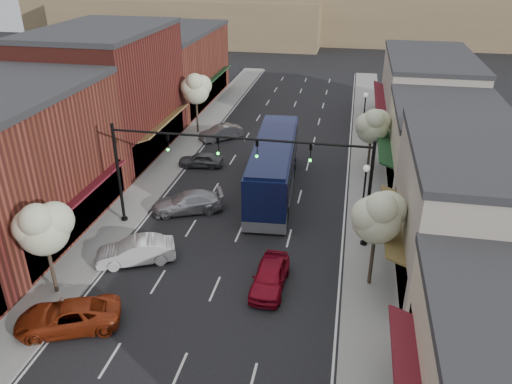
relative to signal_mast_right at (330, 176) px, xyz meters
The scene contains 28 objects.
ground 10.81m from the signal_mast_right, 125.10° to the right, with size 160.00×160.00×0.00m, color black.
sidewalk_left 18.10m from the signal_mast_right, 143.17° to the left, with size 2.80×73.00×0.15m, color gray.
sidewalk_right 11.78m from the signal_mast_right, 75.18° to the left, with size 2.80×73.00×0.15m, color gray.
curb_left 17.04m from the signal_mast_right, 140.24° to the left, with size 0.25×73.00×0.17m, color gray.
curb_right 11.53m from the signal_mast_right, 82.52° to the left, with size 0.25×73.00×0.17m, color gray.
bldg_left_midnear 19.95m from the signal_mast_right, behind, with size 10.14×14.10×9.40m.
bldg_left_midfar 23.22m from the signal_mast_right, 148.85° to the left, with size 10.14×14.10×10.90m.
bldg_left_far 34.32m from the signal_mast_right, 125.32° to the left, with size 10.14×18.10×8.40m.
bldg_right_midnear 8.37m from the signal_mast_right, 13.86° to the right, with size 9.14×12.10×7.90m.
bldg_right_midfar 12.94m from the signal_mast_right, 51.07° to the left, with size 9.14×12.10×6.40m.
bldg_right_far 25.35m from the signal_mast_right, 71.37° to the left, with size 9.14×16.10×7.40m.
hill_far 82.21m from the signal_mast_right, 93.92° to the left, with size 120.00×30.00×12.00m, color #7A6647.
hill_near 76.41m from the signal_mast_right, 113.63° to the left, with size 50.00×20.00×8.00m, color #7A6647.
signal_mast_right is the anchor object (origin of this frame).
signal_mast_left 11.24m from the signal_mast_right, behind, with size 8.22×0.46×7.00m.
tree_right_near 4.89m from the signal_mast_right, 56.09° to the right, with size 2.85×2.65×5.95m.
tree_right_far 12.27m from the signal_mast_right, 77.15° to the left, with size 2.85×2.65×5.43m.
tree_left_near 16.05m from the signal_mast_right, 149.86° to the right, with size 2.85×2.65×5.69m.
tree_left_far 22.68m from the signal_mast_right, 127.71° to the left, with size 2.85×2.65×6.13m.
lamp_post_near 3.69m from the signal_mast_right, 48.95° to the left, with size 0.44×0.44×4.44m.
lamp_post_far 20.19m from the signal_mast_right, 83.78° to the left, with size 0.44×0.44×4.44m.
coach_bus 8.26m from the signal_mast_right, 124.16° to the left, with size 3.75×13.38×4.04m.
red_hatchback 7.07m from the signal_mast_right, 117.00° to the right, with size 1.74×4.33×1.48m, color maroon.
parked_car_a 16.19m from the signal_mast_right, 138.80° to the right, with size 2.31×5.01×1.39m, color maroon.
parked_car_b 12.33m from the signal_mast_right, 158.12° to the right, with size 1.59×4.57×1.51m, color silver.
parked_car_c 10.80m from the signal_mast_right, 167.19° to the left, with size 2.02×4.97×1.44m, color #A9A8AE.
parked_car_d 15.56m from the signal_mast_right, 138.21° to the left, with size 1.50×3.74×1.27m, color #505357.
parked_car_e 20.53m from the signal_mast_right, 123.74° to the left, with size 1.47×4.23×1.39m, color gray.
Camera 1 is at (6.47, -19.30, 16.97)m, focal length 35.00 mm.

